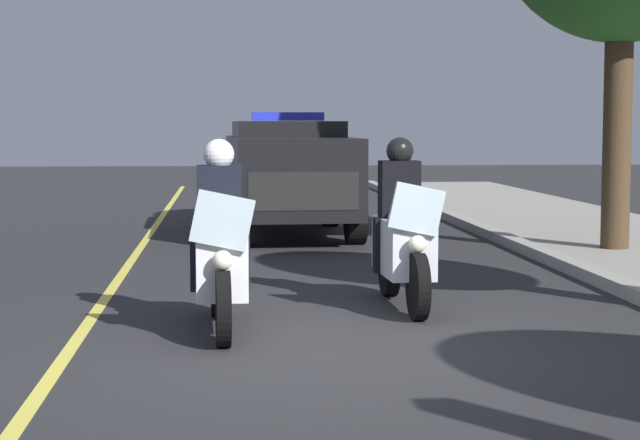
% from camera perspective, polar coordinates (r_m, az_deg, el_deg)
% --- Properties ---
extents(ground_plane, '(80.00, 80.00, 0.00)m').
position_cam_1_polar(ground_plane, '(9.06, 1.08, -6.78)').
color(ground_plane, '#28282B').
extents(lane_stripe_center, '(48.00, 0.12, 0.01)m').
position_cam_1_polar(lane_stripe_center, '(9.10, -13.07, -6.83)').
color(lane_stripe_center, '#E0D14C').
rests_on(lane_stripe_center, ground).
extents(police_motorcycle_lead_left, '(2.14, 0.58, 1.72)m').
position_cam_1_polar(police_motorcycle_lead_left, '(9.86, -5.22, -1.72)').
color(police_motorcycle_lead_left, black).
rests_on(police_motorcycle_lead_left, ground).
extents(police_motorcycle_lead_right, '(2.14, 0.58, 1.72)m').
position_cam_1_polar(police_motorcycle_lead_right, '(11.09, 4.33, -0.97)').
color(police_motorcycle_lead_right, black).
rests_on(police_motorcycle_lead_right, ground).
extents(police_suv, '(4.97, 2.21, 2.05)m').
position_cam_1_polar(police_suv, '(18.33, -1.66, 2.55)').
color(police_suv, black).
rests_on(police_suv, ground).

